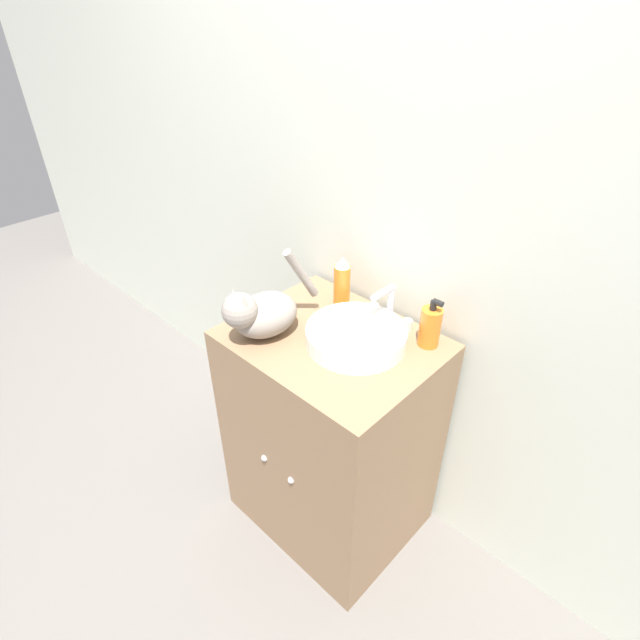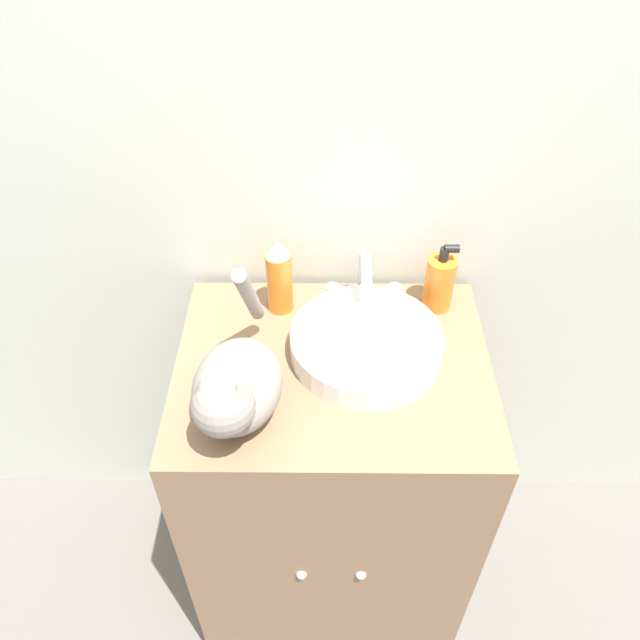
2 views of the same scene
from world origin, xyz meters
name	(u,v)px [view 2 (image 2 of 2)]	position (x,y,z in m)	size (l,w,h in m)	color
wall_back	(335,120)	(0.00, 0.56, 1.25)	(6.00, 0.05, 2.50)	silver
vanity_cabinet	(330,482)	(0.00, 0.26, 0.43)	(0.64, 0.53, 0.87)	#8C6B4C
sink_basin	(366,344)	(0.07, 0.29, 0.90)	(0.31, 0.31, 0.05)	white
faucet	(364,281)	(0.07, 0.45, 0.93)	(0.18, 0.11, 0.14)	silver
cat	(235,387)	(-0.18, 0.12, 0.95)	(0.18, 0.36, 0.26)	gray
soap_bottle	(440,282)	(0.23, 0.44, 0.94)	(0.06, 0.06, 0.17)	orange
spray_bottle	(279,277)	(-0.11, 0.43, 0.96)	(0.06, 0.06, 0.18)	orange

